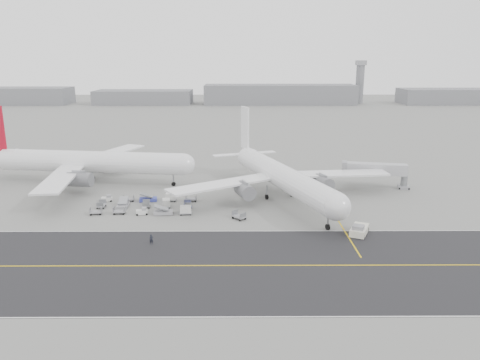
{
  "coord_description": "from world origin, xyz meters",
  "views": [
    {
      "loc": [
        8.81,
        -88.86,
        33.18
      ],
      "look_at": [
        9.39,
        12.0,
        6.73
      ],
      "focal_mm": 35.0,
      "sensor_mm": 36.0,
      "label": 1
    }
  ],
  "objects_px": {
    "pushback_tug": "(359,230)",
    "jet_bridge": "(375,170)",
    "control_tower": "(360,81)",
    "ground_crew_a": "(151,239)",
    "airliner_b": "(280,176)",
    "airliner_a": "(87,162)"
  },
  "relations": [
    {
      "from": "airliner_b",
      "to": "jet_bridge",
      "type": "height_order",
      "value": "airliner_b"
    },
    {
      "from": "control_tower",
      "to": "ground_crew_a",
      "type": "relative_size",
      "value": 16.03
    },
    {
      "from": "airliner_a",
      "to": "jet_bridge",
      "type": "relative_size",
      "value": 3.38
    },
    {
      "from": "pushback_tug",
      "to": "jet_bridge",
      "type": "bearing_deg",
      "value": 94.33
    },
    {
      "from": "jet_bridge",
      "to": "ground_crew_a",
      "type": "bearing_deg",
      "value": -131.38
    },
    {
      "from": "airliner_b",
      "to": "airliner_a",
      "type": "bearing_deg",
      "value": 144.53
    },
    {
      "from": "ground_crew_a",
      "to": "airliner_a",
      "type": "bearing_deg",
      "value": 101.78
    },
    {
      "from": "airliner_b",
      "to": "ground_crew_a",
      "type": "bearing_deg",
      "value": -151.51
    },
    {
      "from": "airliner_a",
      "to": "jet_bridge",
      "type": "bearing_deg",
      "value": -85.83
    },
    {
      "from": "pushback_tug",
      "to": "jet_bridge",
      "type": "xyz_separation_m",
      "value": [
        12.67,
        34.12,
        3.69
      ]
    },
    {
      "from": "pushback_tug",
      "to": "ground_crew_a",
      "type": "relative_size",
      "value": 3.91
    },
    {
      "from": "airliner_b",
      "to": "ground_crew_a",
      "type": "xyz_separation_m",
      "value": [
        -26.14,
        -28.87,
        -4.73
      ]
    },
    {
      "from": "pushback_tug",
      "to": "jet_bridge",
      "type": "height_order",
      "value": "jet_bridge"
    },
    {
      "from": "control_tower",
      "to": "airliner_a",
      "type": "height_order",
      "value": "control_tower"
    },
    {
      "from": "airliner_a",
      "to": "airliner_b",
      "type": "height_order",
      "value": "airliner_a"
    },
    {
      "from": "airliner_b",
      "to": "ground_crew_a",
      "type": "height_order",
      "value": "airliner_b"
    },
    {
      "from": "control_tower",
      "to": "ground_crew_a",
      "type": "height_order",
      "value": "control_tower"
    },
    {
      "from": "jet_bridge",
      "to": "airliner_a",
      "type": "bearing_deg",
      "value": -171.66
    },
    {
      "from": "control_tower",
      "to": "airliner_a",
      "type": "bearing_deg",
      "value": -119.79
    },
    {
      "from": "pushback_tug",
      "to": "ground_crew_a",
      "type": "bearing_deg",
      "value": -148.25
    },
    {
      "from": "control_tower",
      "to": "pushback_tug",
      "type": "relative_size",
      "value": 4.1
    },
    {
      "from": "airliner_b",
      "to": "pushback_tug",
      "type": "xyz_separation_m",
      "value": [
        13.21,
        -24.0,
        -4.8
      ]
    }
  ]
}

